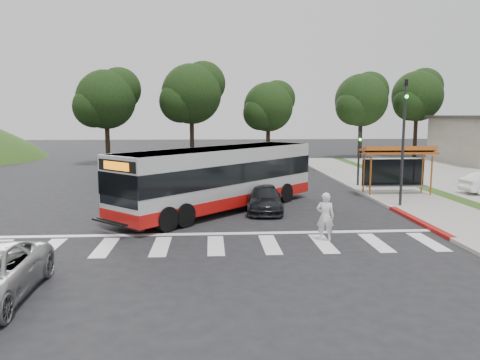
{
  "coord_description": "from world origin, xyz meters",
  "views": [
    {
      "loc": [
        -0.17,
        -21.64,
        4.75
      ],
      "look_at": [
        1.27,
        0.87,
        1.6
      ],
      "focal_mm": 35.0,
      "sensor_mm": 36.0,
      "label": 1
    }
  ],
  "objects": [
    {
      "name": "tree_north_a",
      "position": [
        -1.92,
        26.07,
        6.92
      ],
      "size": [
        6.6,
        6.15,
        10.17
      ],
      "color": "black",
      "rests_on": "ground"
    },
    {
      "name": "curb_east_red",
      "position": [
        9.0,
        -2.0,
        0.08
      ],
      "size": [
        0.32,
        6.0,
        0.15
      ],
      "primitive_type": "cube",
      "color": "maroon",
      "rests_on": "ground"
    },
    {
      "name": "tree_ne_a",
      "position": [
        16.08,
        28.06,
        6.39
      ],
      "size": [
        6.16,
        5.74,
        9.3
      ],
      "color": "black",
      "rests_on": "parking_lot"
    },
    {
      "name": "traffic_signal_ne_tall",
      "position": [
        9.6,
        1.49,
        3.88
      ],
      "size": [
        0.18,
        0.37,
        6.5
      ],
      "color": "black",
      "rests_on": "ground"
    },
    {
      "name": "tree_north_b",
      "position": [
        6.07,
        28.06,
        5.66
      ],
      "size": [
        5.72,
        5.33,
        8.43
      ],
      "color": "black",
      "rests_on": "ground"
    },
    {
      "name": "bus_shelter",
      "position": [
        10.8,
        5.1,
        2.35
      ],
      "size": [
        4.2,
        1.6,
        2.86
      ],
      "color": "#A2531B",
      "rests_on": "sidewalk_east"
    },
    {
      "name": "tree_north_c",
      "position": [
        -9.92,
        24.06,
        6.29
      ],
      "size": [
        6.16,
        5.74,
        9.3
      ],
      "color": "black",
      "rests_on": "ground"
    },
    {
      "name": "curb_east",
      "position": [
        9.0,
        8.0,
        0.07
      ],
      "size": [
        0.3,
        40.0,
        0.15
      ],
      "primitive_type": "cube",
      "color": "#9E9991",
      "rests_on": "ground"
    },
    {
      "name": "transit_bus",
      "position": [
        0.32,
        1.37,
        1.57
      ],
      "size": [
        10.28,
        10.59,
        3.13
      ],
      "primitive_type": null,
      "rotation": [
        0.0,
        0.0,
        -0.76
      ],
      "color": "silver",
      "rests_on": "ground"
    },
    {
      "name": "traffic_signal_ne_short",
      "position": [
        9.6,
        8.49,
        2.48
      ],
      "size": [
        0.18,
        0.37,
        4.0
      ],
      "color": "black",
      "rests_on": "ground"
    },
    {
      "name": "crosswalk_ladder",
      "position": [
        0.0,
        -5.0,
        0.01
      ],
      "size": [
        18.0,
        2.6,
        0.01
      ],
      "primitive_type": "cube",
      "color": "silver",
      "rests_on": "ground"
    },
    {
      "name": "tree_ne_b",
      "position": [
        23.08,
        30.06,
        6.92
      ],
      "size": [
        6.16,
        5.74,
        10.02
      ],
      "color": "black",
      "rests_on": "ground"
    },
    {
      "name": "pedestrian",
      "position": [
        4.15,
        -4.59,
        0.93
      ],
      "size": [
        0.77,
        0.61,
        1.86
      ],
      "primitive_type": "imported",
      "rotation": [
        0.0,
        0.0,
        2.86
      ],
      "color": "white",
      "rests_on": "ground"
    },
    {
      "name": "sidewalk_east",
      "position": [
        11.0,
        8.0,
        0.06
      ],
      "size": [
        4.0,
        40.0,
        0.12
      ],
      "primitive_type": "cube",
      "color": "gray",
      "rests_on": "ground"
    },
    {
      "name": "dark_sedan",
      "position": [
        2.5,
        1.09,
        0.62
      ],
      "size": [
        2.08,
        4.37,
        1.23
      ],
      "primitive_type": "imported",
      "rotation": [
        0.0,
        0.0,
        -0.09
      ],
      "color": "black",
      "rests_on": "ground"
    },
    {
      "name": "ground",
      "position": [
        0.0,
        0.0,
        0.0
      ],
      "size": [
        140.0,
        140.0,
        0.0
      ],
      "primitive_type": "plane",
      "color": "black",
      "rests_on": "ground"
    }
  ]
}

